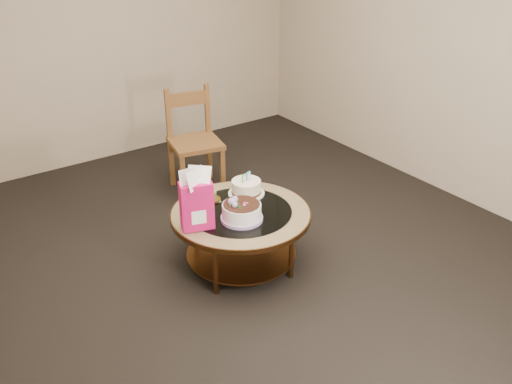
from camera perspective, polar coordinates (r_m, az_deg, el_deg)
ground at (r=4.36m, az=-1.46°, el=-7.16°), size 5.00×5.00×0.00m
room_walls at (r=3.71m, az=-1.75°, el=12.88°), size 4.52×5.02×2.61m
coffee_table at (r=4.15m, az=-1.53°, el=-2.87°), size 1.02×1.02×0.46m
decorated_cake at (r=3.98m, az=-1.47°, el=-2.06°), size 0.30×0.30×0.17m
cream_cake at (r=4.32m, az=-0.98°, el=0.45°), size 0.28×0.28×0.18m
gift_bag at (r=3.83m, az=-5.99°, el=-0.73°), size 0.25×0.21×0.44m
pillar_candle at (r=4.24m, az=-4.37°, el=-0.56°), size 0.12×0.12×0.09m
dining_chair at (r=5.29m, az=-6.22°, el=5.15°), size 0.52×0.52×0.95m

